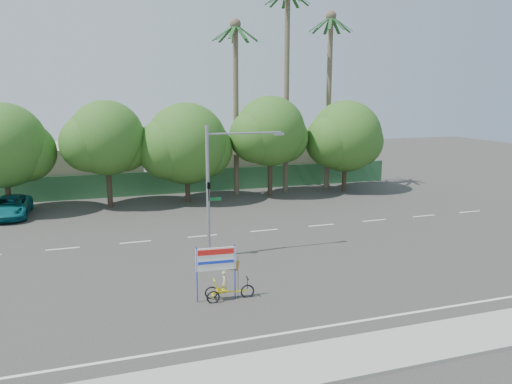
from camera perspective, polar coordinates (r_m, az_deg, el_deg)
name	(u,v)px	position (r m, az deg, el deg)	size (l,w,h in m)	color
ground	(280,278)	(23.99, 2.75, -9.79)	(120.00, 120.00, 0.00)	#33302D
sidewalk_near	(360,355)	(17.83, 11.85, -17.74)	(50.00, 2.40, 0.12)	gray
fence	(192,181)	(43.79, -7.37, 1.24)	(38.00, 0.08, 2.00)	#336B3D
building_left	(70,168)	(47.36, -20.44, 2.60)	(12.00, 8.00, 4.00)	#BAAA94
building_right	(262,161)	(50.01, 0.65, 3.53)	(14.00, 8.00, 3.60)	#BAAA94
tree_far_left	(3,148)	(39.50, -26.97, 4.51)	(7.14, 6.00, 7.96)	#473828
tree_left	(106,141)	(39.03, -16.77, 5.63)	(6.66, 5.60, 8.07)	#473828
tree_center	(186,146)	(39.71, -8.02, 5.23)	(7.62, 6.40, 7.85)	#473828
tree_right	(270,134)	(41.45, 1.58, 6.67)	(6.90, 5.80, 8.36)	#473828
tree_far_right	(345,139)	(44.36, 10.15, 6.04)	(7.38, 6.20, 7.94)	#473828
palm_tall	(287,70)	(43.47, 3.54, 13.77)	(3.73, 3.79, 17.45)	#70604C
palm_mid	(329,83)	(45.08, 8.36, 12.23)	(3.73, 3.79, 15.45)	#70604C
palm_short	(236,89)	(41.98, -2.32, 11.67)	(3.73, 3.79, 14.45)	#70604C
traffic_signal	(214,204)	(26.16, -4.83, -1.32)	(4.72, 1.10, 7.00)	gray
trike_billboard	(222,278)	(21.32, -3.93, -9.75)	(2.49, 0.63, 2.45)	black
pickup_truck	(10,207)	(39.04, -26.25, -1.51)	(2.43, 5.26, 1.46)	#106A74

